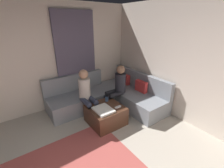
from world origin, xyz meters
TOP-DOWN VIEW (x-y plane):
  - wall_back at (0.00, 2.94)m, footprint 6.00×0.12m
  - wall_left at (-2.94, 0.00)m, footprint 0.12×6.00m
  - curtain_panel at (-2.84, 1.30)m, footprint 0.06×1.10m
  - sectional_couch at (-2.08, 1.88)m, footprint 2.10×2.55m
  - ottoman at (-1.45, 1.32)m, footprint 0.76×0.76m
  - folded_blanket at (-1.35, 1.20)m, footprint 0.44×0.36m
  - coffee_mug at (-1.67, 1.50)m, footprint 0.08×0.08m
  - game_remote at (-1.27, 1.54)m, footprint 0.05×0.15m
  - person_on_couch_back at (-1.81, 1.93)m, footprint 0.30×0.60m
  - person_on_couch_side at (-1.93, 1.10)m, footprint 0.60×0.30m

SIDE VIEW (x-z plane):
  - ottoman at x=-1.45m, z-range 0.00..0.42m
  - sectional_couch at x=-2.08m, z-range -0.15..0.72m
  - game_remote at x=-1.27m, z-range 0.42..0.44m
  - folded_blanket at x=-1.35m, z-range 0.42..0.46m
  - coffee_mug at x=-1.67m, z-range 0.42..0.52m
  - person_on_couch_back at x=-1.81m, z-range 0.06..1.26m
  - person_on_couch_side at x=-1.93m, z-range 0.06..1.26m
  - curtain_panel at x=-2.84m, z-range 0.00..2.50m
  - wall_back at x=0.00m, z-range 0.00..2.70m
  - wall_left at x=-2.94m, z-range 0.00..2.70m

